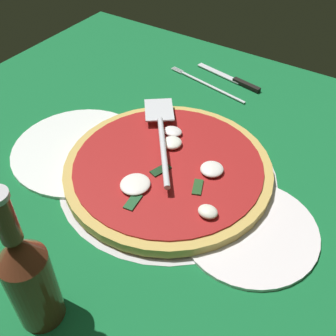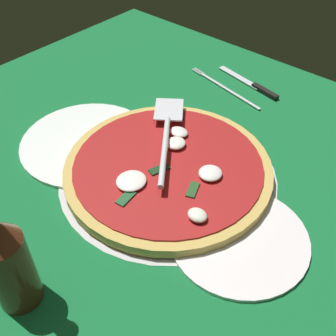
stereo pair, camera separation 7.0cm
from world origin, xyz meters
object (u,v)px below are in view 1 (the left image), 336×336
(dinner_plate_right, at_px, (249,231))
(pizza_server, at_px, (162,133))
(dinner_plate_left, at_px, (80,150))
(pizza, at_px, (168,168))
(beer_bottle, at_px, (29,277))
(place_setting_far, at_px, (221,83))

(dinner_plate_right, distance_m, pizza_server, 0.23)
(dinner_plate_left, bearing_deg, pizza_server, 32.37)
(dinner_plate_left, distance_m, dinner_plate_right, 0.34)
(pizza, bearing_deg, pizza_server, 133.85)
(dinner_plate_right, distance_m, pizza, 0.17)
(dinner_plate_right, relative_size, pizza_server, 0.96)
(dinner_plate_left, bearing_deg, beer_bottle, -56.32)
(dinner_plate_left, bearing_deg, place_setting_far, 73.09)
(dinner_plate_right, bearing_deg, place_setting_far, 123.67)
(dinner_plate_left, bearing_deg, pizza, 11.50)
(beer_bottle, bearing_deg, place_setting_far, 96.50)
(dinner_plate_right, height_order, pizza, pizza)
(pizza, bearing_deg, dinner_plate_right, -11.84)
(pizza_server, bearing_deg, place_setting_far, -33.18)
(pizza, distance_m, beer_bottle, 0.31)
(beer_bottle, bearing_deg, pizza, 91.10)
(place_setting_far, bearing_deg, pizza_server, 105.52)
(dinner_plate_left, relative_size, pizza, 0.70)
(dinner_plate_left, height_order, beer_bottle, beer_bottle)
(dinner_plate_right, xyz_separation_m, pizza_server, (-0.21, 0.08, 0.04))
(dinner_plate_right, relative_size, place_setting_far, 0.93)
(dinner_plate_left, distance_m, pizza_server, 0.15)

